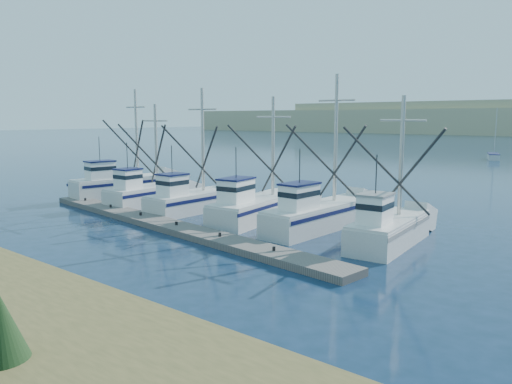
# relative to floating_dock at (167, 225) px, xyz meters

# --- Properties ---
(ground) EXTENTS (500.00, 500.00, 0.00)m
(ground) POSITION_rel_floating_dock_xyz_m (7.22, -6.22, -0.18)
(ground) COLOR #0C2236
(ground) RESTS_ON ground
(floating_dock) EXTENTS (27.35, 5.16, 0.36)m
(floating_dock) POSITION_rel_floating_dock_xyz_m (0.00, 0.00, 0.00)
(floating_dock) COLOR #68625D
(floating_dock) RESTS_ON ground
(trawler_fleet) EXTENTS (27.00, 9.23, 9.21)m
(trawler_fleet) POSITION_rel_floating_dock_xyz_m (-0.15, 4.92, 0.76)
(trawler_fleet) COLOR silver
(trawler_fleet) RESTS_ON ground
(sailboat_far) EXTENTS (3.08, 5.52, 8.10)m
(sailboat_far) POSITION_rel_floating_dock_xyz_m (2.17, 65.54, 0.32)
(sailboat_far) COLOR silver
(sailboat_far) RESTS_ON ground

